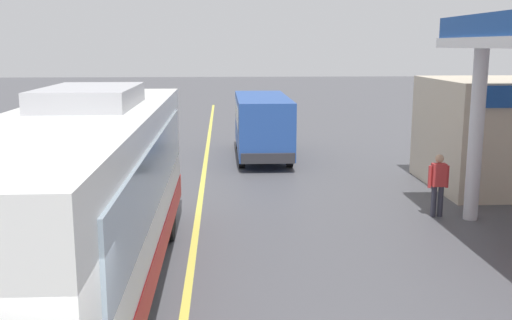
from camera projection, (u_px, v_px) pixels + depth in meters
ground at (207, 152)px, 24.83m from camera, size 120.00×120.00×0.00m
lane_divider_stripe at (203, 179)px, 19.93m from camera, size 0.16×50.00×0.01m
coach_bus_main at (83, 207)px, 10.08m from camera, size 2.60×11.04×3.69m
minibus_opposing_lane at (262, 121)px, 23.45m from camera, size 2.04×6.13×2.44m
pedestrian_near_pump at (438, 182)px, 15.38m from camera, size 0.55×0.22×1.66m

